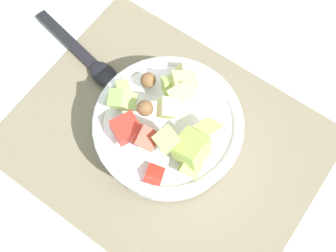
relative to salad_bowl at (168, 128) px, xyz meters
name	(u,v)px	position (x,y,z in m)	size (l,w,h in m)	color
ground_plane	(165,143)	(0.00, -0.01, -0.05)	(2.40, 2.40, 0.00)	silver
placemat	(165,142)	(0.00, -0.01, -0.04)	(0.45, 0.36, 0.01)	#756B56
salad_bowl	(168,128)	(0.00, 0.00, 0.00)	(0.21, 0.21, 0.13)	white
serving_spoon	(89,61)	(-0.18, 0.03, -0.03)	(0.20, 0.06, 0.01)	black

